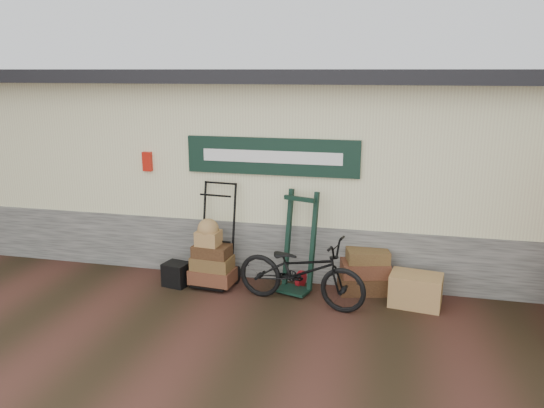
% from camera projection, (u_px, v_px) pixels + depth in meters
% --- Properties ---
extents(ground, '(80.00, 80.00, 0.00)m').
position_uv_depth(ground, '(277.00, 308.00, 7.31)').
color(ground, black).
rests_on(ground, ground).
extents(station_building, '(14.40, 4.10, 3.20)m').
position_uv_depth(station_building, '(310.00, 160.00, 9.50)').
color(station_building, '#4C4C47').
rests_on(station_building, ground).
extents(porter_trolley, '(0.84, 0.66, 1.58)m').
position_uv_depth(porter_trolley, '(216.00, 234.00, 8.00)').
color(porter_trolley, black).
rests_on(porter_trolley, ground).
extents(green_barrow, '(0.65, 0.60, 1.49)m').
position_uv_depth(green_barrow, '(299.00, 242.00, 7.74)').
color(green_barrow, black).
rests_on(green_barrow, ground).
extents(suitcase_stack, '(0.84, 0.63, 0.66)m').
position_uv_depth(suitcase_stack, '(365.00, 270.00, 7.78)').
color(suitcase_stack, '#351E10').
rests_on(suitcase_stack, ground).
extents(wicker_hamper, '(0.75, 0.55, 0.45)m').
position_uv_depth(wicker_hamper, '(416.00, 290.00, 7.35)').
color(wicker_hamper, '#99613D').
rests_on(wicker_hamper, ground).
extents(black_trunk, '(0.41, 0.37, 0.36)m').
position_uv_depth(black_trunk, '(176.00, 274.00, 8.05)').
color(black_trunk, black).
rests_on(black_trunk, ground).
extents(bicycle, '(1.02, 1.97, 1.09)m').
position_uv_depth(bicycle, '(301.00, 267.00, 7.32)').
color(bicycle, black).
rests_on(bicycle, ground).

